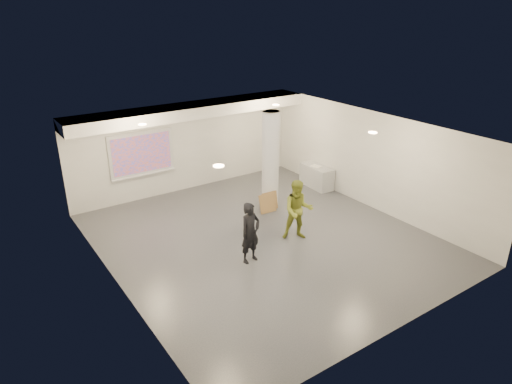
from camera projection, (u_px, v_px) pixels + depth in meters
floor at (264, 239)px, 12.41m from camera, size 8.00×9.00×0.01m
ceiling at (265, 132)px, 11.26m from camera, size 8.00×9.00×0.01m
wall_back at (187, 146)px, 15.26m from camera, size 8.00×0.01×3.00m
wall_front at (406, 264)px, 8.41m from camera, size 8.00×0.01×3.00m
wall_left at (113, 228)px, 9.74m from camera, size 0.01×9.00×3.00m
wall_right at (371, 160)px, 13.93m from camera, size 0.01×9.00×3.00m
soffit_band at (192, 110)px, 14.33m from camera, size 8.00×1.10×0.36m
downlight_nw at (142, 124)px, 12.02m from camera, size 0.22×0.22×0.02m
downlight_ne at (276, 105)px, 14.32m from camera, size 0.22×0.22×0.02m
downlight_sw at (219, 166)px, 8.97m from camera, size 0.22×0.22×0.02m
downlight_se at (373, 133)px, 11.27m from camera, size 0.22×0.22×0.02m
column at (270, 159)px, 13.99m from camera, size 0.52×0.52×3.00m
projection_screen at (142, 154)px, 14.37m from camera, size 2.10×0.13×1.42m
credenza at (317, 176)px, 15.81m from camera, size 0.61×1.31×0.75m
papers_stack at (316, 166)px, 15.63m from camera, size 0.33×0.39×0.02m
cardboard_back at (270, 201)px, 14.08m from camera, size 0.53×0.18×0.56m
cardboard_front at (267, 203)px, 13.92m from camera, size 0.54×0.26×0.57m
woman at (250, 233)px, 11.08m from camera, size 0.62×0.46×1.56m
man at (298, 210)px, 12.16m from camera, size 1.02×0.96×1.67m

